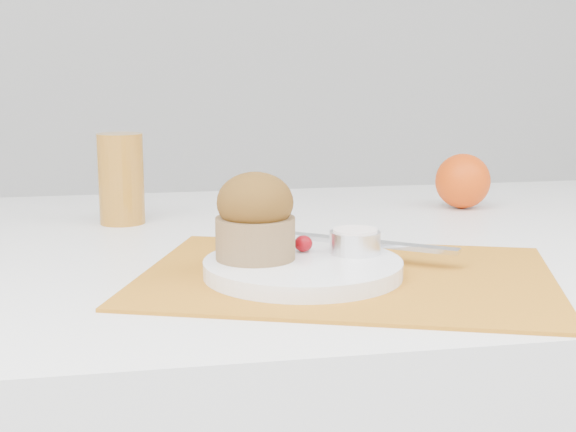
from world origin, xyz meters
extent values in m
cube|color=#BF721A|center=(-0.04, -0.13, 0.75)|extent=(0.49, 0.43, 0.00)
cylinder|color=white|center=(-0.08, -0.13, 0.76)|extent=(0.26, 0.26, 0.02)
cylinder|color=silver|center=(-0.02, -0.11, 0.78)|extent=(0.05, 0.05, 0.02)
cylinder|color=white|center=(-0.02, -0.11, 0.79)|extent=(0.06, 0.06, 0.01)
ellipsoid|color=#620208|center=(-0.08, -0.10, 0.78)|extent=(0.02, 0.02, 0.02)
ellipsoid|color=#5F020B|center=(-0.04, -0.10, 0.78)|extent=(0.02, 0.02, 0.02)
cube|color=silver|center=(0.00, -0.08, 0.77)|extent=(0.18, 0.14, 0.01)
sphere|color=#ED4908|center=(0.23, 0.22, 0.79)|extent=(0.08, 0.08, 0.08)
cylinder|color=#B87522|center=(-0.27, 0.20, 0.81)|extent=(0.07, 0.07, 0.12)
cylinder|color=olive|center=(-0.13, -0.12, 0.79)|extent=(0.08, 0.08, 0.04)
ellipsoid|color=#3D240B|center=(-0.13, -0.12, 0.83)|extent=(0.08, 0.08, 0.06)
camera|label=1|loc=(-0.25, -0.90, 0.97)|focal=50.00mm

